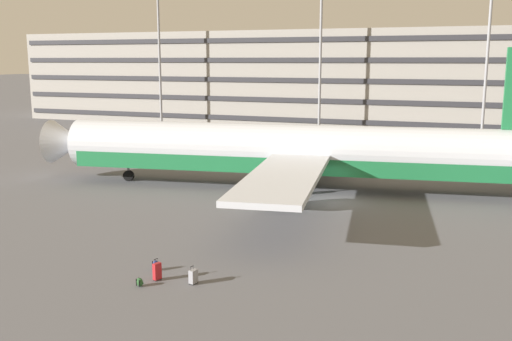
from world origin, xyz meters
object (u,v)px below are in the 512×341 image
at_px(airliner, 297,152).
at_px(suitcase_black, 193,276).
at_px(backpack_purple, 156,266).
at_px(backpack_laid_flat, 140,282).
at_px(suitcase_navy, 157,271).

height_order(airliner, suitcase_black, airliner).
xyz_separation_m(backpack_purple, backpack_laid_flat, (0.35, -2.02, -0.05)).
relative_size(suitcase_navy, suitcase_black, 1.23).
bearing_deg(suitcase_navy, backpack_laid_flat, -111.38).
bearing_deg(suitcase_black, backpack_laid_flat, -152.44).
bearing_deg(airliner, suitcase_navy, -91.27).
distance_m(backpack_purple, backpack_laid_flat, 2.06).
bearing_deg(backpack_purple, suitcase_navy, -56.45).
height_order(airliner, suitcase_navy, airliner).
xyz_separation_m(airliner, suitcase_black, (1.32, -21.02, -2.64)).
distance_m(airliner, backpack_laid_flat, 22.34).
xyz_separation_m(suitcase_black, backpack_purple, (-2.51, 0.90, -0.11)).
relative_size(airliner, backpack_laid_flat, 95.20).
xyz_separation_m(airliner, backpack_laid_flat, (-0.84, -22.14, -2.81)).
distance_m(suitcase_black, backpack_laid_flat, 2.44).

